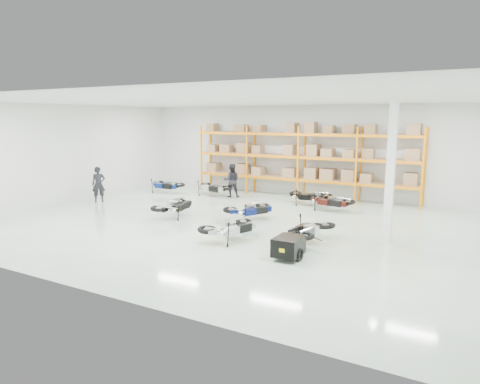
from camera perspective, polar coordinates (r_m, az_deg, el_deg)
The scene contains 14 objects.
room at distance 15.40m, azimuth -0.35°, elevation 3.76°, with size 18.00×18.00×18.00m.
pallet_rack at distance 21.24m, azimuth 8.19°, elevation 5.35°, with size 11.28×0.98×3.62m.
structural_column at distance 14.15m, azimuth 19.44°, elevation 2.67°, with size 0.25×0.25×4.50m, color white.
moto_blue_centre at distance 16.37m, azimuth 1.33°, elevation -1.96°, with size 0.78×1.75×1.07m, color #081452, non-canonical shape.
moto_silver_left at distance 13.62m, azimuth -1.31°, elevation -4.30°, with size 0.80×1.80×1.10m, color #B6B9BE, non-canonical shape.
moto_black_far_left at distance 17.10m, azimuth -8.76°, elevation -1.47°, with size 0.82×1.84×1.12m, color black, non-canonical shape.
moto_touring_right at distance 13.39m, azimuth 9.10°, elevation -4.58°, with size 0.83×1.88×1.15m, color black, non-canonical shape.
trailer at distance 12.01m, azimuth 6.47°, elevation -7.24°, with size 0.79×1.49×0.62m.
moto_back_a at distance 22.73m, azimuth -9.89°, elevation 1.24°, with size 0.79×1.78×1.09m, color navy, non-canonical shape.
moto_back_b at distance 21.56m, azimuth -3.66°, elevation 0.94°, with size 0.81×1.82×1.11m, color #A8ADB1, non-canonical shape.
moto_back_c at distance 19.53m, azimuth 9.26°, elevation -0.19°, with size 0.77×1.72×1.05m, color black, non-canonical shape.
moto_back_d at distance 18.47m, azimuth 11.97°, elevation -0.85°, with size 0.76×1.71×1.05m, color #390F0B, non-canonical shape.
person_left at distance 20.97m, azimuth -18.34°, elevation 0.97°, with size 0.60×0.40×1.66m, color black.
person_back at distance 21.16m, azimuth -1.12°, elevation 1.54°, with size 0.81×0.63×1.66m, color black.
Camera 1 is at (7.46, -13.38, 3.87)m, focal length 32.00 mm.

